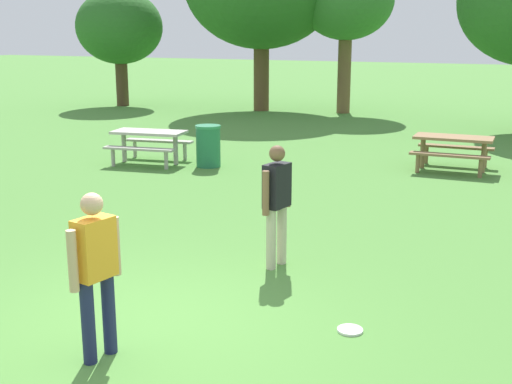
% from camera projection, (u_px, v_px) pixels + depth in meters
% --- Properties ---
extents(ground_plane, '(120.00, 120.00, 0.00)m').
position_uv_depth(ground_plane, '(149.00, 326.00, 7.08)').
color(ground_plane, '#4C8438').
extents(person_thrower, '(0.29, 0.60, 1.64)m').
position_uv_depth(person_thrower, '(277.00, 198.00, 8.67)').
color(person_thrower, '#B7AD93').
rests_on(person_thrower, ground).
extents(person_catcher, '(0.29, 0.60, 1.64)m').
position_uv_depth(person_catcher, '(95.00, 265.00, 6.19)').
color(person_catcher, '#1E234C').
rests_on(person_catcher, ground).
extents(frisbee, '(0.27, 0.27, 0.03)m').
position_uv_depth(frisbee, '(350.00, 330.00, 6.96)').
color(frisbee, white).
rests_on(frisbee, ground).
extents(picnic_table_near, '(1.90, 1.66, 0.77)m').
position_uv_depth(picnic_table_near, '(149.00, 140.00, 15.63)').
color(picnic_table_near, '#B2ADA3').
rests_on(picnic_table_near, ground).
extents(picnic_table_far, '(1.72, 1.45, 0.77)m').
position_uv_depth(picnic_table_far, '(453.00, 146.00, 14.83)').
color(picnic_table_far, olive).
rests_on(picnic_table_far, ground).
extents(trash_can_beside_table, '(0.59, 0.59, 0.96)m').
position_uv_depth(trash_can_beside_table, '(208.00, 146.00, 15.25)').
color(trash_can_beside_table, '#237047').
rests_on(trash_can_beside_table, ground).
extents(tree_tall_left, '(3.51, 3.51, 4.69)m').
position_uv_depth(tree_tall_left, '(119.00, 28.00, 26.98)').
color(tree_tall_left, '#4C3823').
rests_on(tree_tall_left, ground).
extents(tree_far_right, '(3.51, 3.51, 5.68)m').
position_uv_depth(tree_far_right, '(346.00, 0.00, 24.32)').
color(tree_far_right, brown).
rests_on(tree_far_right, ground).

